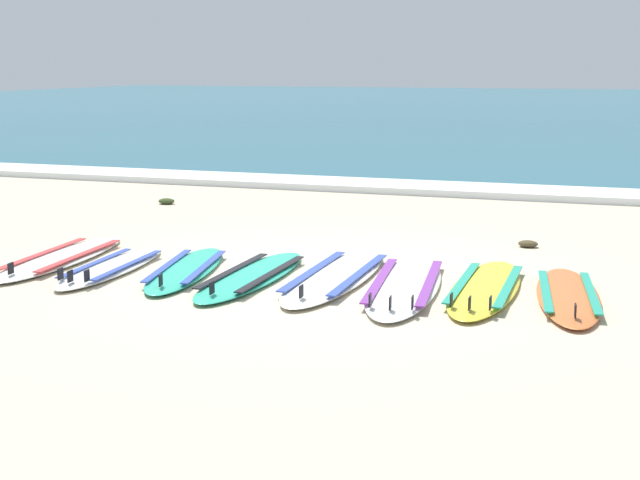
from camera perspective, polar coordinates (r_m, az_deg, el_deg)
ground_plane at (r=8.97m, az=1.03°, el=-2.32°), size 80.00×80.00×0.00m
sea at (r=44.14m, az=15.25°, el=8.05°), size 80.00×60.00×0.10m
wave_foam_strip at (r=14.97m, az=8.29°, el=3.19°), size 80.00×1.18×0.11m
surfboard_0 at (r=10.06m, az=-15.93°, el=-1.07°), size 0.76×2.43×0.18m
surfboard_1 at (r=9.45m, az=-12.98°, el=-1.69°), size 0.61×2.05×0.18m
surfboard_2 at (r=9.22m, az=-8.42°, el=-1.84°), size 0.93×2.20×0.18m
surfboard_3 at (r=8.89m, az=-4.30°, el=-2.24°), size 0.59×2.30×0.18m
surfboard_4 at (r=8.85m, az=1.01°, el=-2.27°), size 0.65×2.60×0.18m
surfboard_5 at (r=8.53m, az=5.34°, el=-2.82°), size 0.94×2.65×0.18m
surfboard_6 at (r=8.52m, az=10.34°, el=-2.97°), size 0.61×2.37×0.18m
surfboard_7 at (r=8.42m, az=15.33°, el=-3.37°), size 0.81×2.23×0.18m
seaweed_clump_near_shoreline at (r=13.78m, az=-9.63°, el=2.42°), size 0.25×0.20×0.09m
seaweed_clump_mid_sand at (r=10.67m, az=12.95°, el=-0.23°), size 0.23×0.18×0.08m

